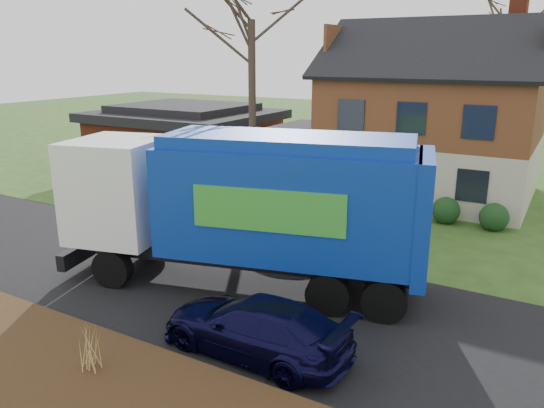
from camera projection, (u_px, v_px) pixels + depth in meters
The scene contains 10 objects.
ground at pixel (230, 293), 14.99m from camera, with size 120.00×120.00×0.00m, color #2C4517.
road at pixel (230, 293), 14.99m from camera, with size 80.00×7.00×0.02m, color black.
mulch_verge at pixel (79, 387), 10.54m from camera, with size 80.00×3.50×0.30m, color #321D10.
main_house at pixel (422, 109), 24.76m from camera, with size 12.95×8.95×9.26m.
ranch_house at pixel (185, 137), 31.09m from camera, with size 9.80×8.20×3.70m.
garbage_truck at pixel (249, 201), 14.80m from camera, with size 10.76×5.26×4.46m.
silver_sedan at pixel (304, 224), 18.81m from camera, with size 1.50×4.30×1.42m, color #999BA0.
navy_wagon at pixel (255, 327), 11.83m from camera, with size 1.83×4.51×1.31m, color black.
tree_back at pixel (509, 2), 28.84m from camera, with size 3.50×3.50×11.08m.
grass_clump_mid at pixel (90, 348), 10.74m from camera, with size 0.35×0.29×0.98m.
Camera 1 is at (7.90, -11.29, 6.54)m, focal length 35.00 mm.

